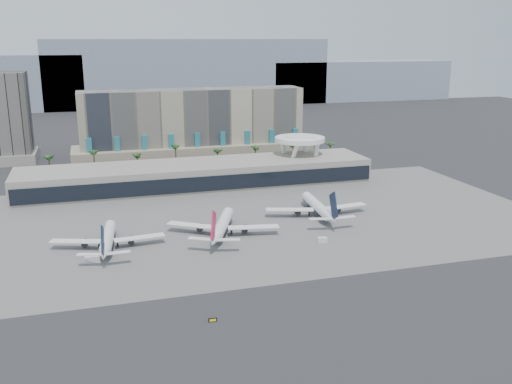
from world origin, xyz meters
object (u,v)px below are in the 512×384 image
object	(u,v)px
airliner_right	(318,207)
service_vehicle_a	(92,259)
service_vehicle_b	(322,240)
taxiway_sign	(213,320)
airliner_centre	(222,225)
airliner_left	(108,238)

from	to	relation	value
airliner_right	service_vehicle_a	world-z (taller)	airliner_right
airliner_right	service_vehicle_b	size ratio (longest dim) A/B	12.87
airliner_right	taxiway_sign	world-z (taller)	airliner_right
airliner_centre	taxiway_sign	xyz separation A→B (m)	(-17.81, -64.82, -3.30)
taxiway_sign	airliner_left	bearing A→B (deg)	115.43
airliner_left	airliner_right	bearing A→B (deg)	15.76
airliner_left	airliner_centre	distance (m)	41.21
service_vehicle_a	taxiway_sign	bearing A→B (deg)	-60.07
airliner_left	airliner_right	world-z (taller)	airliner_right
airliner_left	service_vehicle_b	bearing A→B (deg)	-5.59
airliner_centre	airliner_right	size ratio (longest dim) A/B	0.93
service_vehicle_a	taxiway_sign	xyz separation A→B (m)	(28.89, -50.52, -0.62)
airliner_left	taxiway_sign	bearing A→B (deg)	-63.06
service_vehicle_a	taxiway_sign	distance (m)	58.20
airliner_left	service_vehicle_a	size ratio (longest dim) A/B	8.80
airliner_left	airliner_centre	bearing A→B (deg)	9.52
airliner_right	taxiway_sign	distance (m)	97.68
airliner_left	service_vehicle_a	world-z (taller)	airliner_left
airliner_centre	taxiway_sign	distance (m)	67.30
airliner_centre	service_vehicle_b	size ratio (longest dim) A/B	11.96
airliner_centre	taxiway_sign	size ratio (longest dim) A/B	18.08
service_vehicle_a	taxiway_sign	world-z (taller)	service_vehicle_a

